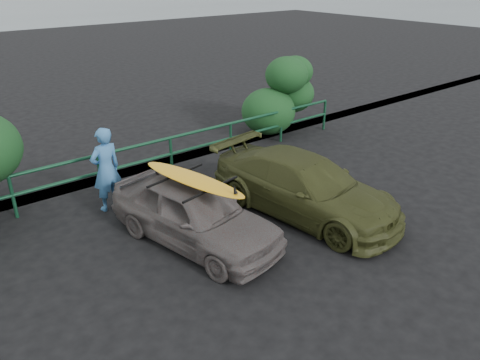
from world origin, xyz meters
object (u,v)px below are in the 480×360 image
object	(u,v)px
man	(106,169)
surfboard	(193,179)
sedan	(194,213)
guardrail	(137,164)
olive_vehicle	(305,186)

from	to	relation	value
man	surfboard	bearing A→B (deg)	99.68
sedan	surfboard	xyz separation A→B (m)	(0.00, 0.00, 0.74)
guardrail	olive_vehicle	size ratio (longest dim) A/B	3.08
sedan	surfboard	world-z (taller)	surfboard
guardrail	olive_vehicle	bearing A→B (deg)	-60.13
guardrail	surfboard	xyz separation A→B (m)	(-0.41, -3.30, 0.88)
guardrail	olive_vehicle	distance (m)	4.39
guardrail	man	world-z (taller)	man
guardrail	sedan	xyz separation A→B (m)	(-0.41, -3.30, 0.13)
olive_vehicle	surfboard	bearing A→B (deg)	160.79
guardrail	surfboard	distance (m)	3.44
sedan	olive_vehicle	world-z (taller)	olive_vehicle
surfboard	guardrail	bearing A→B (deg)	71.24
guardrail	olive_vehicle	xyz separation A→B (m)	(2.18, -3.80, 0.14)
guardrail	man	distance (m)	1.53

